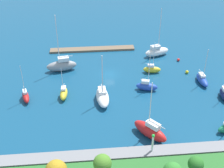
% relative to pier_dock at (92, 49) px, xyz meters
% --- Properties ---
extents(water, '(160.00, 160.00, 0.00)m').
position_rel_pier_dock_xyz_m(water, '(-3.85, 14.81, -0.29)').
color(water, navy).
rests_on(water, ground).
extents(pier_dock, '(25.04, 2.69, 0.58)m').
position_rel_pier_dock_xyz_m(pier_dock, '(0.00, 0.00, 0.00)').
color(pier_dock, brown).
rests_on(pier_dock, ground).
extents(breakwater, '(74.35, 2.63, 1.00)m').
position_rel_pier_dock_xyz_m(breakwater, '(-3.85, 43.88, 0.21)').
color(breakwater, gray).
rests_on(breakwater, ground).
extents(harbor_beacon, '(0.56, 0.56, 3.73)m').
position_rel_pier_dock_xyz_m(harbor_beacon, '(-8.94, 43.88, 2.86)').
color(harbor_beacon, silver).
rests_on(harbor_beacon, breakwater).
extents(park_tree_west, '(2.49, 2.49, 4.40)m').
position_rel_pier_dock_xyz_m(park_tree_west, '(-14.25, 50.50, 3.79)').
color(park_tree_west, brown).
rests_on(park_tree_west, shoreline_park).
extents(park_tree_mideast, '(2.92, 2.92, 4.67)m').
position_rel_pier_dock_xyz_m(park_tree_mideast, '(0.17, 49.04, 3.87)').
color(park_tree_mideast, brown).
rests_on(park_tree_mideast, shoreline_park).
extents(sailboat_red_west_end, '(6.60, 7.28, 12.03)m').
position_rel_pier_dock_xyz_m(sailboat_red_west_end, '(-9.54, 39.17, 1.23)').
color(sailboat_red_west_end, red).
rests_on(sailboat_red_west_end, water).
extents(sailboat_white_far_north, '(3.15, 7.94, 11.67)m').
position_rel_pier_dock_xyz_m(sailboat_white_far_north, '(-1.30, 26.58, 0.94)').
color(sailboat_white_far_north, white).
rests_on(sailboat_white_far_north, water).
extents(sailboat_blue_mid_basin, '(2.01, 6.05, 9.27)m').
position_rel_pier_dock_xyz_m(sailboat_blue_mid_basin, '(-26.21, 21.09, 0.67)').
color(sailboat_blue_mid_basin, '#2347B2').
rests_on(sailboat_blue_mid_basin, water).
extents(sailboat_yellow_east_end, '(4.74, 2.26, 8.57)m').
position_rel_pier_dock_xyz_m(sailboat_yellow_east_end, '(-14.94, 14.88, 0.69)').
color(sailboat_yellow_east_end, yellow).
rests_on(sailboat_yellow_east_end, water).
extents(sailboat_navy_off_beacon, '(2.10, 5.00, 9.10)m').
position_rel_pier_dock_xyz_m(sailboat_navy_off_beacon, '(-28.90, 27.93, 0.78)').
color(sailboat_navy_off_beacon, '#141E4C').
rests_on(sailboat_navy_off_beacon, water).
extents(sailboat_gray_along_channel, '(8.11, 3.68, 15.23)m').
position_rel_pier_dock_xyz_m(sailboat_gray_along_channel, '(8.43, 11.67, 1.31)').
color(sailboat_gray_along_channel, gray).
rests_on(sailboat_gray_along_channel, water).
extents(sailboat_red_center_basin, '(2.63, 4.93, 8.98)m').
position_rel_pier_dock_xyz_m(sailboat_red_center_basin, '(15.94, 24.53, 0.70)').
color(sailboat_red_center_basin, red).
rests_on(sailboat_red_center_basin, water).
extents(sailboat_white_far_south, '(7.82, 4.73, 13.94)m').
position_rel_pier_dock_xyz_m(sailboat_white_far_south, '(-18.31, 5.41, 1.09)').
color(sailboat_white_far_south, white).
rests_on(sailboat_white_far_south, water).
extents(sailboat_blue_lone_south, '(5.38, 3.09, 9.02)m').
position_rel_pier_dock_xyz_m(sailboat_blue_lone_south, '(-12.02, 22.97, 0.78)').
color(sailboat_blue_lone_south, '#2347B2').
rests_on(sailboat_blue_lone_south, water).
extents(sailboat_yellow_by_breakwater, '(1.95, 4.87, 7.73)m').
position_rel_pier_dock_xyz_m(sailboat_yellow_by_breakwater, '(7.43, 24.16, 0.75)').
color(sailboat_yellow_by_breakwater, yellow).
rests_on(sailboat_yellow_by_breakwater, water).
extents(mooring_buoy_yellow, '(0.86, 0.86, 0.86)m').
position_rel_pier_dock_xyz_m(mooring_buoy_yellow, '(-23.99, 16.22, 0.14)').
color(mooring_buoy_yellow, yellow).
rests_on(mooring_buoy_yellow, water).
extents(mooring_buoy_red, '(0.79, 0.79, 0.79)m').
position_rel_pier_dock_xyz_m(mooring_buoy_red, '(-23.68, 9.24, 0.10)').
color(mooring_buoy_red, red).
rests_on(mooring_buoy_red, water).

